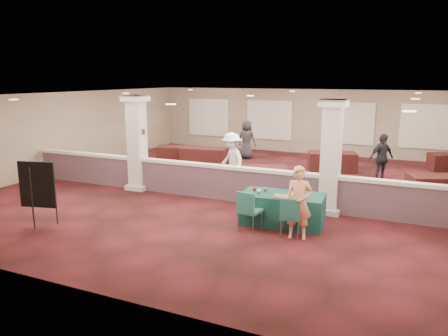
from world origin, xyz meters
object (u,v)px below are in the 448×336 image
at_px(far_table_front_left, 204,157).
at_px(attendee_d, 247,140).
at_px(near_table, 282,209).
at_px(conf_chair_main, 290,214).
at_px(far_table_front_center, 260,178).
at_px(far_table_front_right, 439,187).
at_px(woman, 299,203).
at_px(attendee_a, 142,151).
at_px(attendee_c, 382,158).
at_px(far_table_back_left, 177,154).
at_px(conf_chair_side, 248,208).
at_px(far_table_back_center, 332,162).
at_px(attendee_b, 232,160).
at_px(easel_board, 37,185).

xyz_separation_m(far_table_front_left, attendee_d, (1.03, 2.37, 0.51)).
relative_size(near_table, conf_chair_main, 2.15).
xyz_separation_m(far_table_front_center, far_table_front_right, (5.63, 1.05, -0.00)).
height_order(woman, far_table_front_left, woman).
xyz_separation_m(attendee_a, attendee_c, (9.00, 2.15, 0.06)).
relative_size(far_table_front_center, attendee_d, 1.04).
bearing_deg(far_table_back_left, far_table_front_left, -7.77).
xyz_separation_m(conf_chair_side, far_table_back_left, (-6.19, 7.07, -0.24)).
distance_m(far_table_front_left, far_table_back_center, 5.39).
height_order(conf_chair_side, attendee_b, attendee_b).
bearing_deg(attendee_d, attendee_c, 162.19).
bearing_deg(far_table_front_center, attendee_a, 173.59).
distance_m(conf_chair_side, far_table_front_left, 8.34).
height_order(far_table_front_center, attendee_b, attendee_b).
relative_size(far_table_back_center, attendee_b, 1.00).
bearing_deg(attendee_b, attendee_c, 67.92).
bearing_deg(far_table_front_left, far_table_back_center, 12.91).
height_order(far_table_back_left, far_table_back_center, far_table_back_center).
distance_m(far_table_back_left, attendee_b, 5.08).
bearing_deg(far_table_front_left, attendee_b, -48.46).
distance_m(far_table_front_right, attendee_d, 9.07).
distance_m(woman, attendee_a, 9.06).
bearing_deg(conf_chair_side, woman, 12.22).
relative_size(woman, attendee_b, 0.92).
xyz_separation_m(far_table_back_center, attendee_b, (-2.71, -4.07, 0.57)).
relative_size(far_table_back_center, attendee_c, 1.07).
height_order(far_table_front_left, attendee_d, attendee_d).
distance_m(far_table_front_right, attendee_c, 2.60).
xyz_separation_m(conf_chair_side, far_table_front_right, (4.42, 5.23, -0.23)).
distance_m(conf_chair_side, far_table_back_center, 8.10).
xyz_separation_m(conf_chair_main, woman, (0.19, 0.04, 0.30)).
bearing_deg(easel_board, far_table_back_left, 83.70).
relative_size(conf_chair_main, woman, 0.56).
bearing_deg(far_table_front_right, woman, -121.54).
height_order(woman, attendee_d, attendee_d).
distance_m(conf_chair_main, woman, 0.35).
relative_size(near_table, attendee_c, 1.19).
relative_size(conf_chair_main, far_table_back_left, 0.55).
distance_m(far_table_front_center, attendee_c, 4.65).
height_order(conf_chair_side, easel_board, easel_board).
height_order(attendee_a, attendee_d, attendee_d).
bearing_deg(near_table, attendee_c, 67.81).
bearing_deg(attendee_b, far_table_front_left, 167.61).
bearing_deg(attendee_a, attendee_d, 44.35).
bearing_deg(far_table_back_left, attendee_b, -37.44).
height_order(easel_board, far_table_front_right, easel_board).
xyz_separation_m(conf_chair_side, far_table_back_center, (0.53, 8.08, -0.22)).
distance_m(easel_board, attendee_a, 6.77).
distance_m(attendee_a, attendee_d, 5.27).
distance_m(far_table_front_left, far_table_front_center, 4.44).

